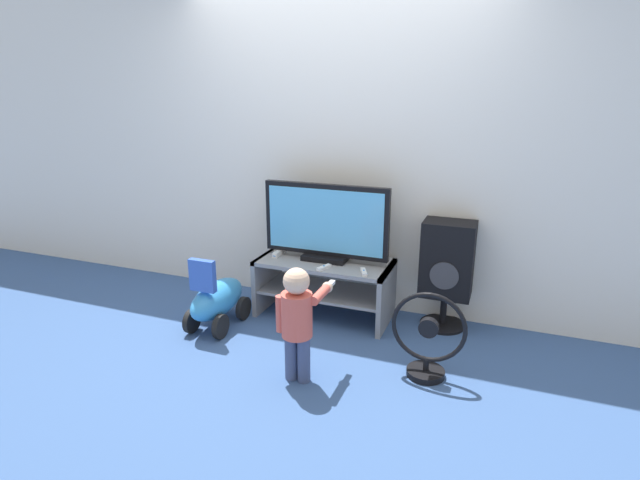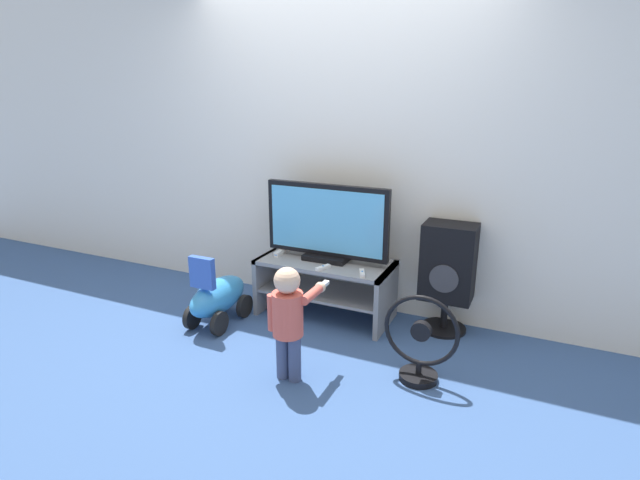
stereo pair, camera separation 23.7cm
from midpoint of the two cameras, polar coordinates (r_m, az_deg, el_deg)
ground_plane at (r=3.83m, az=-2.60°, el=-10.01°), size 16.00×16.00×0.00m
wall_back at (r=3.97m, az=0.50°, el=10.63°), size 10.00×0.06×2.60m
tv_stand at (r=3.92m, az=-1.22°, el=-4.53°), size 1.04×0.49×0.46m
television at (r=3.79m, az=-1.13°, el=1.90°), size 0.99×0.20×0.59m
game_console at (r=4.01m, az=-6.36°, el=-1.45°), size 0.04×0.19×0.04m
remote_primary at (r=3.60m, az=3.14°, el=-3.68°), size 0.08×0.13×0.03m
remote_secondary at (r=3.68m, az=-1.39°, el=-3.17°), size 0.08×0.13×0.03m
child at (r=3.03m, az=-4.81°, el=-8.59°), size 0.28×0.43×0.74m
speaker_tower at (r=3.75m, az=12.59°, el=-2.54°), size 0.37×0.34×0.82m
floor_fan at (r=3.18m, az=10.11°, el=-11.17°), size 0.46×0.24×0.57m
ride_on_toy at (r=3.87m, az=-13.45°, el=-6.64°), size 0.29×0.61×0.58m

